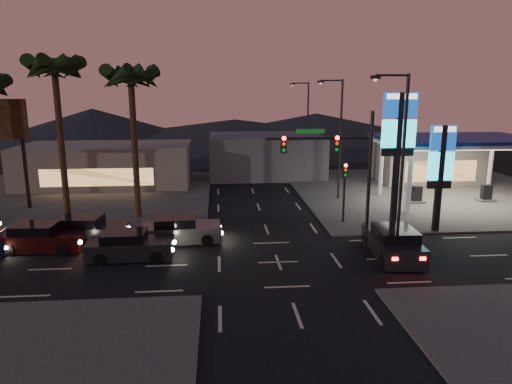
{
  "coord_description": "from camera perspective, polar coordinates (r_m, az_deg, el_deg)",
  "views": [
    {
      "loc": [
        -3.17,
        -23.14,
        9.13
      ],
      "look_at": [
        -0.86,
        4.17,
        3.0
      ],
      "focal_mm": 32.0,
      "sensor_mm": 36.0,
      "label": 1
    }
  ],
  "objects": [
    {
      "name": "building_far_west",
      "position": [
        46.96,
        -18.13,
        3.25
      ],
      "size": [
        16.0,
        8.0,
        4.0
      ],
      "primitive_type": "cube",
      "color": "#726B5B",
      "rests_on": "ground"
    },
    {
      "name": "hill_left",
      "position": [
        86.17,
        -19.68,
        7.8
      ],
      "size": [
        40.0,
        40.0,
        6.0
      ],
      "primitive_type": "cone",
      "color": "black",
      "rests_on": "ground"
    },
    {
      "name": "palm_a",
      "position": [
        33.16,
        -15.34,
        12.69
      ],
      "size": [
        4.41,
        4.41,
        10.86
      ],
      "color": "black",
      "rests_on": "ground"
    },
    {
      "name": "car_lane_a_front",
      "position": [
        26.29,
        -15.54,
        -6.52
      ],
      "size": [
        4.8,
        2.06,
        1.55
      ],
      "color": "black",
      "rests_on": "ground"
    },
    {
      "name": "pylon_sign_tall",
      "position": [
        31.05,
        17.4,
        6.98
      ],
      "size": [
        2.2,
        0.35,
        9.0
      ],
      "color": "black",
      "rests_on": "ground"
    },
    {
      "name": "streetlight_mid",
      "position": [
        38.6,
        10.23,
        7.34
      ],
      "size": [
        2.14,
        0.25,
        10.0
      ],
      "color": "black",
      "rests_on": "ground"
    },
    {
      "name": "corner_lot_nw",
      "position": [
        42.17,
        -22.41,
        -0.78
      ],
      "size": [
        24.0,
        24.0,
        0.12
      ],
      "primitive_type": "cube",
      "color": "#47443F",
      "rests_on": "ground"
    },
    {
      "name": "palm_b",
      "position": [
        34.4,
        -23.82,
        12.97
      ],
      "size": [
        4.41,
        4.41,
        11.46
      ],
      "color": "black",
      "rests_on": "ground"
    },
    {
      "name": "corner_lot_ne",
      "position": [
        44.51,
        20.8,
        0.02
      ],
      "size": [
        24.0,
        24.0,
        0.12
      ],
      "primitive_type": "cube",
      "color": "#47443F",
      "rests_on": "ground"
    },
    {
      "name": "car_lane_a_mid",
      "position": [
        29.4,
        -25.31,
        -5.21
      ],
      "size": [
        5.02,
        2.3,
        1.6
      ],
      "color": "black",
      "rests_on": "ground"
    },
    {
      "name": "suv_station",
      "position": [
        26.71,
        16.75,
        -6.1
      ],
      "size": [
        2.51,
        5.34,
        1.74
      ],
      "color": "black",
      "rests_on": "ground"
    },
    {
      "name": "car_lane_b_mid",
      "position": [
        29.96,
        -20.49,
        -4.47
      ],
      "size": [
        5.06,
        2.51,
        1.6
      ],
      "color": "black",
      "rests_on": "ground"
    },
    {
      "name": "car_lane_b_front",
      "position": [
        28.38,
        -9.5,
        -4.74
      ],
      "size": [
        5.07,
        2.36,
        1.62
      ],
      "color": "#4F4E51",
      "rests_on": "ground"
    },
    {
      "name": "pylon_sign_short",
      "position": [
        31.38,
        22.12,
        3.48
      ],
      "size": [
        1.6,
        0.35,
        7.0
      ],
      "color": "black",
      "rests_on": "ground"
    },
    {
      "name": "hill_right",
      "position": [
        85.36,
        7.55,
        8.04
      ],
      "size": [
        50.0,
        50.0,
        5.0
      ],
      "primitive_type": "cone",
      "color": "black",
      "rests_on": "ground"
    },
    {
      "name": "streetlight_near",
      "position": [
        26.34,
        17.51,
        4.58
      ],
      "size": [
        2.14,
        0.25,
        10.0
      ],
      "color": "black",
      "rests_on": "ground"
    },
    {
      "name": "traffic_signal_mast",
      "position": [
        26.35,
        10.49,
        3.88
      ],
      "size": [
        6.1,
        0.39,
        8.0
      ],
      "color": "black",
      "rests_on": "ground"
    },
    {
      "name": "gas_station",
      "position": [
        40.23,
        23.79,
        5.77
      ],
      "size": [
        12.2,
        8.2,
        5.47
      ],
      "color": "silver",
      "rests_on": "ground"
    },
    {
      "name": "streetlight_far",
      "position": [
        52.21,
        6.26,
        8.78
      ],
      "size": [
        2.14,
        0.25,
        10.0
      ],
      "color": "black",
      "rests_on": "ground"
    },
    {
      "name": "ground",
      "position": [
        25.07,
        2.8,
        -8.76
      ],
      "size": [
        140.0,
        140.0,
        0.0
      ],
      "primitive_type": "plane",
      "color": "black",
      "rests_on": "ground"
    },
    {
      "name": "hill_center",
      "position": [
        83.5,
        -2.66,
        7.69
      ],
      "size": [
        60.0,
        60.0,
        4.0
      ],
      "primitive_type": "cone",
      "color": "black",
      "rests_on": "ground"
    },
    {
      "name": "pedestal_signal",
      "position": [
        31.95,
        11.01,
        1.17
      ],
      "size": [
        0.32,
        0.39,
        4.3
      ],
      "color": "black",
      "rests_on": "ground"
    },
    {
      "name": "building_far_mid",
      "position": [
        49.89,
        1.17,
        4.62
      ],
      "size": [
        12.0,
        9.0,
        4.4
      ],
      "primitive_type": "cube",
      "color": "#4C4C51",
      "rests_on": "ground"
    },
    {
      "name": "convenience_store",
      "position": [
        49.47,
        20.61,
        3.51
      ],
      "size": [
        10.0,
        6.0,
        4.0
      ],
      "primitive_type": "cube",
      "color": "#726B5B",
      "rests_on": "ground"
    }
  ]
}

